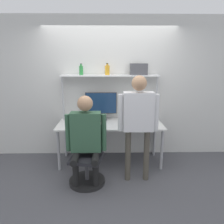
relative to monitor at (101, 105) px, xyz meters
The scene contains 13 objects.
ground_plane 1.24m from the monitor, 74.80° to the right, with size 12.00×12.00×0.00m, color #4C4C51.
wall_back 0.39m from the monitor, 45.77° to the left, with size 8.00×0.06×2.70m.
desk 0.47m from the monitor, 53.59° to the right, with size 1.91×0.76×0.75m.
shelf_unit 0.38m from the monitor, ahead, with size 1.82×0.25×1.62m.
monitor is the anchor object (origin of this frame).
laptop 0.48m from the monitor, 122.24° to the right, with size 0.34×0.25×0.25m.
cell_phone 0.51m from the monitor, 82.56° to the right, with size 0.07×0.15×0.01m.
office_chair 1.24m from the monitor, 101.65° to the right, with size 0.56×0.56×0.90m.
person_seated 1.03m from the monitor, 101.59° to the right, with size 0.62×0.47×1.39m.
person_standing 1.07m from the monitor, 56.44° to the right, with size 0.62×0.23×1.67m.
bottle_green 0.74m from the monitor, behind, with size 0.07×0.07×0.21m.
bottle_amber 0.67m from the monitor, ahead, with size 0.09×0.09×0.21m.
storage_box 0.97m from the monitor, ahead, with size 0.31×0.17×0.21m.
Camera 1 is at (-0.04, -3.45, 1.90)m, focal length 35.00 mm.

